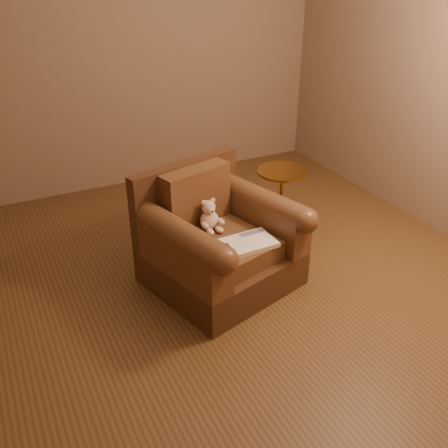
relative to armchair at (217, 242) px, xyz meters
name	(u,v)px	position (x,y,z in m)	size (l,w,h in m)	color
floor	(222,275)	(0.06, 0.03, -0.32)	(4.00, 4.00, 0.00)	brown
room	(222,35)	(0.06, 0.03, 1.39)	(4.02, 4.02, 2.71)	#81664F
armchair	(217,242)	(0.00, 0.00, 0.00)	(1.12, 1.09, 0.83)	#442916
teddy_bear	(210,218)	(-0.02, 0.07, 0.16)	(0.17, 0.19, 0.23)	beige
guidebook	(245,244)	(0.09, -0.24, 0.09)	(0.41, 0.25, 0.03)	beige
side_table	(281,201)	(0.77, 0.37, 0.00)	(0.42, 0.42, 0.59)	#BD8634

